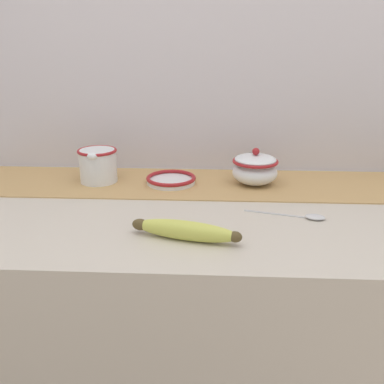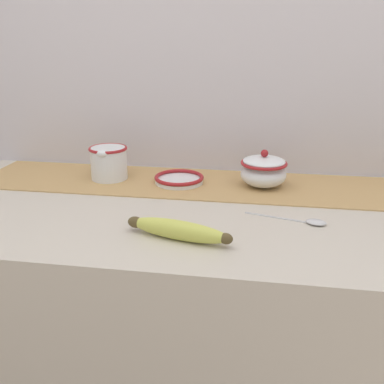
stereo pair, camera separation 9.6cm
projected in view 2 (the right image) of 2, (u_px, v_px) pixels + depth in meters
name	position (u px, v px, depth m)	size (l,w,h in m)	color
countertop	(214.00, 360.00, 1.15)	(1.49, 0.62, 0.88)	beige
back_wall	(232.00, 61.00, 1.21)	(2.29, 0.04, 2.40)	silver
table_runner	(224.00, 185.00, 1.16)	(1.37, 0.26, 0.00)	tan
cream_pitcher	(109.00, 161.00, 1.19)	(0.11, 0.12, 0.09)	white
sugar_bowl	(263.00, 171.00, 1.13)	(0.12, 0.12, 0.10)	white
small_dish	(179.00, 179.00, 1.17)	(0.14, 0.14, 0.02)	white
banana	(178.00, 230.00, 0.84)	(0.23, 0.09, 0.04)	#CCD156
spoon	(311.00, 222.00, 0.92)	(0.18, 0.06, 0.01)	silver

